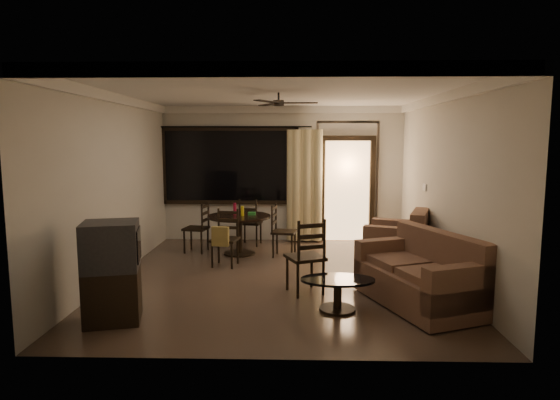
{
  "coord_description": "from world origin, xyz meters",
  "views": [
    {
      "loc": [
        0.21,
        -7.02,
        2.1
      ],
      "look_at": [
        0.02,
        0.2,
        1.18
      ],
      "focal_mm": 30.0,
      "sensor_mm": 36.0,
      "label": 1
    }
  ],
  "objects_px": {
    "dining_chair_west": "(197,237)",
    "armchair": "(400,244)",
    "dining_chair_south": "(225,248)",
    "dining_table": "(239,224)",
    "side_chair": "(305,271)",
    "tv_cabinet": "(112,272)",
    "dining_chair_east": "(284,241)",
    "dining_chair_north": "(250,231)",
    "coffee_table": "(338,289)",
    "sofa": "(422,277)"
  },
  "relations": [
    {
      "from": "dining_chair_west",
      "to": "armchair",
      "type": "bearing_deg",
      "value": 84.18
    },
    {
      "from": "dining_chair_south",
      "to": "armchair",
      "type": "relative_size",
      "value": 0.79
    },
    {
      "from": "dining_table",
      "to": "side_chair",
      "type": "relative_size",
      "value": 1.1
    },
    {
      "from": "dining_chair_west",
      "to": "dining_table",
      "type": "bearing_deg",
      "value": 90.08
    },
    {
      "from": "tv_cabinet",
      "to": "dining_chair_east",
      "type": "bearing_deg",
      "value": 44.61
    },
    {
      "from": "dining_chair_north",
      "to": "dining_table",
      "type": "bearing_deg",
      "value": 90.12
    },
    {
      "from": "side_chair",
      "to": "dining_chair_north",
      "type": "bearing_deg",
      "value": -93.47
    },
    {
      "from": "dining_chair_south",
      "to": "tv_cabinet",
      "type": "xyz_separation_m",
      "value": [
        -0.95,
        -2.45,
        0.28
      ]
    },
    {
      "from": "dining_chair_west",
      "to": "dining_chair_north",
      "type": "relative_size",
      "value": 1.0
    },
    {
      "from": "coffee_table",
      "to": "dining_table",
      "type": "bearing_deg",
      "value": 118.26
    },
    {
      "from": "dining_table",
      "to": "dining_chair_west",
      "type": "relative_size",
      "value": 1.22
    },
    {
      "from": "dining_table",
      "to": "dining_chair_south",
      "type": "height_order",
      "value": "dining_chair_south"
    },
    {
      "from": "dining_chair_east",
      "to": "side_chair",
      "type": "bearing_deg",
      "value": -160.63
    },
    {
      "from": "tv_cabinet",
      "to": "dining_chair_south",
      "type": "bearing_deg",
      "value": 54.78
    },
    {
      "from": "dining_chair_east",
      "to": "coffee_table",
      "type": "height_order",
      "value": "dining_chair_east"
    },
    {
      "from": "dining_chair_west",
      "to": "coffee_table",
      "type": "bearing_deg",
      "value": 48.09
    },
    {
      "from": "dining_chair_south",
      "to": "tv_cabinet",
      "type": "bearing_deg",
      "value": -101.36
    },
    {
      "from": "tv_cabinet",
      "to": "armchair",
      "type": "relative_size",
      "value": 0.97
    },
    {
      "from": "dining_chair_west",
      "to": "dining_chair_south",
      "type": "relative_size",
      "value": 1.0
    },
    {
      "from": "sofa",
      "to": "side_chair",
      "type": "relative_size",
      "value": 1.82
    },
    {
      "from": "dining_chair_north",
      "to": "sofa",
      "type": "xyz_separation_m",
      "value": [
        2.51,
        -3.42,
        0.08
      ]
    },
    {
      "from": "coffee_table",
      "to": "tv_cabinet",
      "type": "bearing_deg",
      "value": -171.08
    },
    {
      "from": "dining_table",
      "to": "dining_chair_north",
      "type": "distance_m",
      "value": 0.84
    },
    {
      "from": "dining_table",
      "to": "sofa",
      "type": "distance_m",
      "value": 3.75
    },
    {
      "from": "dining_chair_south",
      "to": "sofa",
      "type": "height_order",
      "value": "dining_chair_south"
    },
    {
      "from": "dining_chair_east",
      "to": "coffee_table",
      "type": "distance_m",
      "value": 2.83
    },
    {
      "from": "dining_chair_north",
      "to": "side_chair",
      "type": "height_order",
      "value": "side_chair"
    },
    {
      "from": "dining_chair_west",
      "to": "tv_cabinet",
      "type": "xyz_separation_m",
      "value": [
        -0.28,
        -3.44,
        0.31
      ]
    },
    {
      "from": "tv_cabinet",
      "to": "dining_table",
      "type": "bearing_deg",
      "value": 57.54
    },
    {
      "from": "dining_chair_south",
      "to": "sofa",
      "type": "distance_m",
      "value": 3.33
    },
    {
      "from": "tv_cabinet",
      "to": "side_chair",
      "type": "bearing_deg",
      "value": 11.5
    },
    {
      "from": "side_chair",
      "to": "tv_cabinet",
      "type": "bearing_deg",
      "value": 2.91
    },
    {
      "from": "dining_chair_east",
      "to": "sofa",
      "type": "height_order",
      "value": "dining_chair_east"
    },
    {
      "from": "sofa",
      "to": "side_chair",
      "type": "bearing_deg",
      "value": 142.57
    },
    {
      "from": "dining_chair_west",
      "to": "dining_chair_east",
      "type": "xyz_separation_m",
      "value": [
        1.65,
        -0.29,
        0.0
      ]
    },
    {
      "from": "dining_table",
      "to": "dining_chair_south",
      "type": "bearing_deg",
      "value": -100.05
    },
    {
      "from": "dining_chair_west",
      "to": "coffee_table",
      "type": "height_order",
      "value": "dining_chair_west"
    },
    {
      "from": "dining_chair_west",
      "to": "dining_chair_south",
      "type": "xyz_separation_m",
      "value": [
        0.68,
        -0.99,
        0.02
      ]
    },
    {
      "from": "dining_chair_south",
      "to": "armchair",
      "type": "xyz_separation_m",
      "value": [
        2.92,
        -0.02,
        0.09
      ]
    },
    {
      "from": "dining_chair_east",
      "to": "dining_table",
      "type": "bearing_deg",
      "value": 89.92
    },
    {
      "from": "dining_chair_west",
      "to": "side_chair",
      "type": "height_order",
      "value": "side_chair"
    },
    {
      "from": "dining_chair_west",
      "to": "side_chair",
      "type": "xyz_separation_m",
      "value": [
        1.99,
        -2.36,
        0.03
      ]
    },
    {
      "from": "dining_table",
      "to": "dining_chair_south",
      "type": "relative_size",
      "value": 1.22
    },
    {
      "from": "dining_chair_south",
      "to": "dining_chair_north",
      "type": "height_order",
      "value": "same"
    },
    {
      "from": "coffee_table",
      "to": "dining_chair_east",
      "type": "bearing_deg",
      "value": 104.86
    },
    {
      "from": "dining_chair_west",
      "to": "sofa",
      "type": "relative_size",
      "value": 0.49
    },
    {
      "from": "dining_table",
      "to": "sofa",
      "type": "bearing_deg",
      "value": -45.0
    },
    {
      "from": "dining_chair_east",
      "to": "dining_chair_south",
      "type": "bearing_deg",
      "value": 135.7
    },
    {
      "from": "dining_chair_south",
      "to": "sofa",
      "type": "bearing_deg",
      "value": -22.86
    },
    {
      "from": "dining_table",
      "to": "dining_chair_south",
      "type": "xyz_separation_m",
      "value": [
        -0.15,
        -0.85,
        -0.27
      ]
    }
  ]
}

